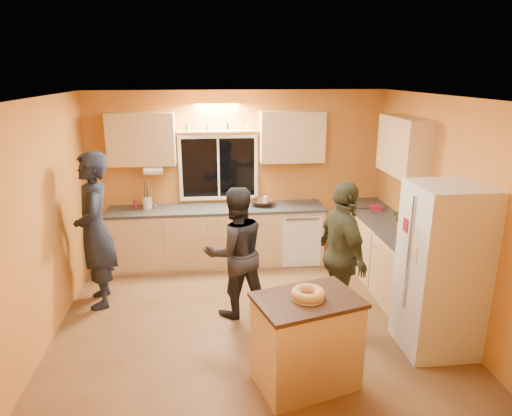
{
  "coord_description": "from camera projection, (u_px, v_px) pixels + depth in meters",
  "views": [
    {
      "loc": [
        -0.49,
        -4.87,
        2.86
      ],
      "look_at": [
        0.1,
        0.4,
        1.27
      ],
      "focal_mm": 32.0,
      "sensor_mm": 36.0,
      "label": 1
    }
  ],
  "objects": [
    {
      "name": "ground",
      "position": [
        252.0,
        318.0,
        5.51
      ],
      "size": [
        4.5,
        4.5,
        0.0
      ],
      "primitive_type": "plane",
      "color": "brown",
      "rests_on": "ground"
    },
    {
      "name": "room_shell",
      "position": [
        258.0,
        180.0,
        5.45
      ],
      "size": [
        4.54,
        4.04,
        2.61
      ],
      "color": "orange",
      "rests_on": "ground"
    },
    {
      "name": "back_counter",
      "position": [
        241.0,
        235.0,
        7.0
      ],
      "size": [
        4.23,
        0.62,
        0.9
      ],
      "color": "tan",
      "rests_on": "ground"
    },
    {
      "name": "right_counter",
      "position": [
        393.0,
        260.0,
        6.06
      ],
      "size": [
        0.62,
        1.84,
        0.9
      ],
      "color": "tan",
      "rests_on": "ground"
    },
    {
      "name": "refrigerator",
      "position": [
        442.0,
        270.0,
        4.69
      ],
      "size": [
        0.72,
        0.7,
        1.8
      ],
      "primitive_type": "cube",
      "color": "silver",
      "rests_on": "ground"
    },
    {
      "name": "island",
      "position": [
        306.0,
        341.0,
        4.23
      ],
      "size": [
        1.07,
        0.86,
        0.9
      ],
      "rotation": [
        0.0,
        0.0,
        0.28
      ],
      "color": "tan",
      "rests_on": "ground"
    },
    {
      "name": "bundt_pastry",
      "position": [
        308.0,
        294.0,
        4.09
      ],
      "size": [
        0.31,
        0.31,
        0.09
      ],
      "primitive_type": "torus",
      "color": "tan",
      "rests_on": "island"
    },
    {
      "name": "person_left",
      "position": [
        95.0,
        231.0,
        5.61
      ],
      "size": [
        0.61,
        0.8,
        1.96
      ],
      "primitive_type": "imported",
      "rotation": [
        0.0,
        0.0,
        -1.36
      ],
      "color": "black",
      "rests_on": "ground"
    },
    {
      "name": "person_center",
      "position": [
        236.0,
        252.0,
        5.41
      ],
      "size": [
        0.91,
        0.79,
        1.6
      ],
      "primitive_type": "imported",
      "rotation": [
        0.0,
        0.0,
        3.41
      ],
      "color": "black",
      "rests_on": "ground"
    },
    {
      "name": "person_right",
      "position": [
        342.0,
        255.0,
        5.16
      ],
      "size": [
        0.58,
        1.07,
        1.72
      ],
      "primitive_type": "imported",
      "rotation": [
        0.0,
        0.0,
        1.74
      ],
      "color": "#2E311F",
      "rests_on": "ground"
    },
    {
      "name": "mixing_bowl",
      "position": [
        263.0,
        203.0,
        6.93
      ],
      "size": [
        0.46,
        0.46,
        0.09
      ],
      "primitive_type": "imported",
      "rotation": [
        0.0,
        0.0,
        -0.43
      ],
      "color": "black",
      "rests_on": "back_counter"
    },
    {
      "name": "utensil_crock",
      "position": [
        147.0,
        203.0,
        6.76
      ],
      "size": [
        0.14,
        0.14,
        0.17
      ],
      "primitive_type": "cylinder",
      "color": "beige",
      "rests_on": "back_counter"
    },
    {
      "name": "potted_plant",
      "position": [
        403.0,
        218.0,
        5.86
      ],
      "size": [
        0.34,
        0.32,
        0.31
      ],
      "primitive_type": "imported",
      "rotation": [
        0.0,
        0.0,
        -0.38
      ],
      "color": "gray",
      "rests_on": "right_counter"
    },
    {
      "name": "red_box",
      "position": [
        376.0,
        208.0,
        6.69
      ],
      "size": [
        0.18,
        0.15,
        0.07
      ],
      "primitive_type": "cube",
      "rotation": [
        0.0,
        0.0,
        -0.21
      ],
      "color": "maroon",
      "rests_on": "right_counter"
    }
  ]
}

